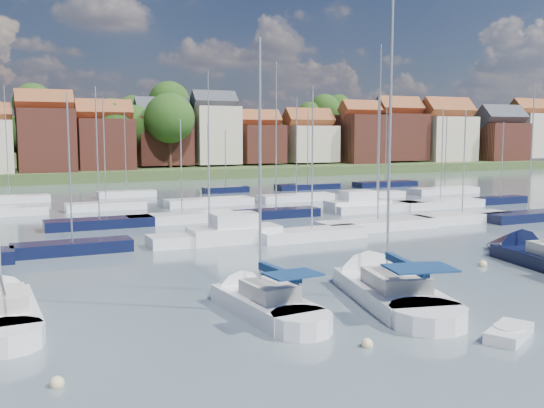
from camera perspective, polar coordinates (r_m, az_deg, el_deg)
name	(u,v)px	position (r m, az deg, el deg)	size (l,w,h in m)	color
ground	(214,209)	(66.86, -5.49, -0.51)	(260.00, 260.00, 0.00)	#43525B
sailboat_left	(254,301)	(29.03, -1.66, -9.09)	(3.45, 10.08, 13.52)	white
sailboat_centre	(378,285)	(32.39, 9.94, -7.56)	(6.25, 13.31, 17.42)	white
sailboat_navy	(535,257)	(42.77, 23.49, -4.56)	(5.54, 13.23, 17.72)	black
sailboat_far	(1,309)	(30.39, -24.14, -9.01)	(3.17, 10.67, 14.05)	white
tender	(509,333)	(26.74, 21.42, -11.23)	(2.99, 2.39, 0.59)	white
buoy_a	(57,386)	(21.84, -19.58, -15.86)	(0.49, 0.49, 0.49)	beige
buoy_b	(367,347)	(24.40, 8.92, -13.13)	(0.48, 0.48, 0.48)	beige
buoy_c	(426,319)	(28.35, 14.30, -10.44)	(0.49, 0.49, 0.49)	#D85914
buoy_e	(483,266)	(40.32, 19.22, -5.54)	(0.54, 0.54, 0.54)	beige
marina_field	(247,210)	(62.97, -2.40, -0.53)	(79.62, 41.41, 15.93)	white
far_shore_town	(99,149)	(157.22, -15.99, 4.99)	(212.46, 90.00, 22.27)	#44562B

